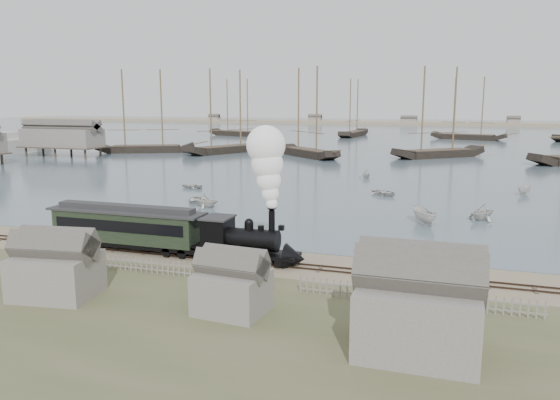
% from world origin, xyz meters
% --- Properties ---
extents(ground, '(600.00, 600.00, 0.00)m').
position_xyz_m(ground, '(0.00, 0.00, 0.00)').
color(ground, gray).
rests_on(ground, ground).
extents(harbor_water, '(600.00, 336.00, 0.06)m').
position_xyz_m(harbor_water, '(0.00, 170.00, 0.03)').
color(harbor_water, '#4C626D').
rests_on(harbor_water, ground).
extents(rail_track, '(120.00, 1.80, 0.16)m').
position_xyz_m(rail_track, '(0.00, -2.00, 0.04)').
color(rail_track, '#31221B').
rests_on(rail_track, ground).
extents(picket_fence_west, '(19.00, 0.10, 1.20)m').
position_xyz_m(picket_fence_west, '(-6.50, -7.00, 0.00)').
color(picket_fence_west, slate).
rests_on(picket_fence_west, ground).
extents(picket_fence_east, '(15.00, 0.10, 1.20)m').
position_xyz_m(picket_fence_east, '(12.50, -7.50, 0.00)').
color(picket_fence_east, slate).
rests_on(picket_fence_east, ground).
extents(shed_left, '(5.00, 4.00, 4.10)m').
position_xyz_m(shed_left, '(-10.00, -13.00, 0.00)').
color(shed_left, slate).
rests_on(shed_left, ground).
extents(shed_mid, '(4.00, 3.50, 3.60)m').
position_xyz_m(shed_mid, '(2.00, -12.00, 0.00)').
color(shed_mid, slate).
rests_on(shed_mid, ground).
extents(shed_right, '(6.00, 5.00, 5.10)m').
position_xyz_m(shed_right, '(13.00, -14.00, 0.00)').
color(shed_right, slate).
rests_on(shed_right, ground).
extents(far_spit, '(500.00, 20.00, 1.80)m').
position_xyz_m(far_spit, '(0.00, 250.00, 0.00)').
color(far_spit, tan).
rests_on(far_spit, ground).
extents(locomotive, '(8.36, 3.12, 10.42)m').
position_xyz_m(locomotive, '(0.29, -2.00, 4.79)').
color(locomotive, black).
rests_on(locomotive, ground).
extents(passenger_coach, '(14.13, 2.73, 3.43)m').
position_xyz_m(passenger_coach, '(-11.96, -2.00, 2.17)').
color(passenger_coach, black).
rests_on(passenger_coach, ground).
extents(beached_dinghy, '(3.74, 4.25, 0.73)m').
position_xyz_m(beached_dinghy, '(-1.98, 1.20, 0.37)').
color(beached_dinghy, beige).
rests_on(beached_dinghy, ground).
extents(rowboat_0, '(3.69, 2.96, 0.68)m').
position_xyz_m(rowboat_0, '(-16.58, 19.82, 0.40)').
color(rowboat_0, beige).
rests_on(rowboat_0, harbor_water).
extents(rowboat_1, '(2.78, 3.20, 1.66)m').
position_xyz_m(rowboat_1, '(-13.76, 17.23, 0.89)').
color(rowboat_1, beige).
rests_on(rowboat_1, harbor_water).
extents(rowboat_2, '(4.32, 3.41, 1.58)m').
position_xyz_m(rowboat_2, '(11.52, 16.18, 0.85)').
color(rowboat_2, beige).
rests_on(rowboat_2, harbor_water).
extents(rowboat_3, '(4.26, 4.57, 0.77)m').
position_xyz_m(rowboat_3, '(5.47, 32.14, 0.45)').
color(rowboat_3, beige).
rests_on(rowboat_3, harbor_water).
extents(rowboat_4, '(4.47, 4.45, 1.78)m').
position_xyz_m(rowboat_4, '(17.36, 19.97, 0.95)').
color(rowboat_4, beige).
rests_on(rowboat_4, harbor_water).
extents(rowboat_5, '(3.42, 2.43, 1.24)m').
position_xyz_m(rowboat_5, '(23.40, 38.37, 0.68)').
color(rowboat_5, beige).
rests_on(rowboat_5, harbor_water).
extents(rowboat_6, '(2.62, 3.49, 0.69)m').
position_xyz_m(rowboat_6, '(-21.99, 29.52, 0.40)').
color(rowboat_6, beige).
rests_on(rowboat_6, harbor_water).
extents(rowboat_7, '(3.04, 2.75, 1.40)m').
position_xyz_m(rowboat_7, '(0.48, 48.08, 0.76)').
color(rowboat_7, beige).
rests_on(rowboat_7, harbor_water).
extents(schooner_0, '(23.33, 14.95, 20.00)m').
position_xyz_m(schooner_0, '(-57.81, 75.66, 10.06)').
color(schooner_0, black).
rests_on(schooner_0, harbor_water).
extents(schooner_1, '(15.63, 23.76, 20.00)m').
position_xyz_m(schooner_1, '(-38.41, 80.96, 10.06)').
color(schooner_1, black).
rests_on(schooner_1, harbor_water).
extents(schooner_2, '(18.01, 17.49, 20.00)m').
position_xyz_m(schooner_2, '(-17.50, 77.82, 10.06)').
color(schooner_2, black).
rests_on(schooner_2, harbor_water).
extents(schooner_3, '(20.42, 18.87, 20.00)m').
position_xyz_m(schooner_3, '(10.55, 85.64, 10.06)').
color(schooner_3, black).
rests_on(schooner_3, harbor_water).
extents(schooner_6, '(23.75, 11.01, 20.00)m').
position_xyz_m(schooner_6, '(-59.93, 140.34, 10.06)').
color(schooner_6, black).
rests_on(schooner_6, harbor_water).
extents(schooner_7, '(7.67, 22.70, 20.00)m').
position_xyz_m(schooner_7, '(-20.43, 150.28, 10.06)').
color(schooner_7, black).
rests_on(schooner_7, harbor_water).
extents(schooner_8, '(23.82, 11.51, 20.00)m').
position_xyz_m(schooner_8, '(17.61, 146.22, 10.06)').
color(schooner_8, black).
rests_on(schooner_8, harbor_water).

